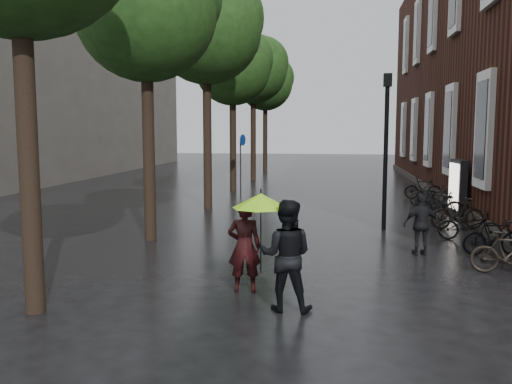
% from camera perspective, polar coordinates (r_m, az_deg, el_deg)
% --- Properties ---
extents(ground, '(120.00, 120.00, 0.00)m').
position_cam_1_polar(ground, '(7.76, 1.14, -16.31)').
color(ground, black).
extents(bg_building, '(16.00, 30.00, 14.00)m').
position_cam_1_polar(bg_building, '(42.08, -25.25, 11.43)').
color(bg_building, '#47423D').
rests_on(bg_building, ground).
extents(street_trees, '(4.33, 34.03, 8.91)m').
position_cam_1_polar(street_trees, '(23.75, -3.78, 14.64)').
color(street_trees, black).
rests_on(street_trees, ground).
extents(person_burgundy, '(0.67, 0.48, 1.71)m').
position_cam_1_polar(person_burgundy, '(10.09, -1.23, -5.78)').
color(person_burgundy, black).
rests_on(person_burgundy, ground).
extents(person_black, '(0.95, 0.76, 1.87)m').
position_cam_1_polar(person_black, '(9.08, 3.19, -6.66)').
color(person_black, black).
rests_on(person_black, ground).
extents(lime_umbrella, '(1.01, 1.01, 1.49)m').
position_cam_1_polar(lime_umbrella, '(9.38, 0.51, -0.93)').
color(lime_umbrella, black).
rests_on(lime_umbrella, ground).
extents(pedestrian_walking, '(0.93, 0.53, 1.50)m').
position_cam_1_polar(pedestrian_walking, '(13.65, 17.04, -3.26)').
color(pedestrian_walking, black).
rests_on(pedestrian_walking, ground).
extents(parked_bicycles, '(1.93, 13.02, 1.00)m').
position_cam_1_polar(parked_bicycles, '(18.63, 19.71, -1.67)').
color(parked_bicycles, black).
rests_on(parked_bicycles, ground).
extents(ad_lightbox, '(0.30, 1.30, 1.97)m').
position_cam_1_polar(ad_lightbox, '(20.33, 20.47, 0.46)').
color(ad_lightbox, black).
rests_on(ad_lightbox, ground).
extents(lamp_post, '(0.24, 0.24, 4.65)m').
position_cam_1_polar(lamp_post, '(16.58, 13.54, 5.74)').
color(lamp_post, black).
rests_on(lamp_post, ground).
extents(cycle_sign, '(0.15, 0.51, 2.80)m').
position_cam_1_polar(cycle_sign, '(24.48, -1.53, 3.87)').
color(cycle_sign, '#262628').
rests_on(cycle_sign, ground).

